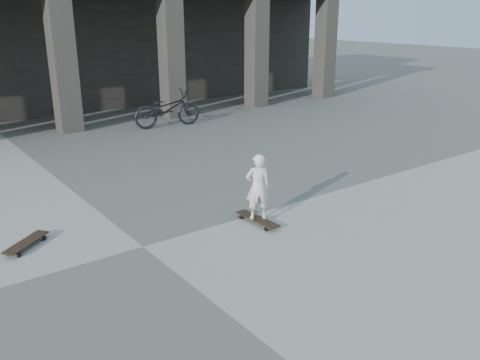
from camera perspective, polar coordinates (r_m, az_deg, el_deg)
ground at (r=8.04m, az=-10.84°, el=-7.36°), size 90.00×90.00×0.00m
longboard at (r=8.69m, az=1.97°, el=-4.45°), size 0.25×0.94×0.09m
skateboard_spare at (r=8.49m, az=-22.88°, el=-6.53°), size 0.81×0.70×0.10m
child at (r=8.48m, az=2.01°, el=-0.78°), size 0.49×0.42×1.14m
bicycle at (r=16.05m, az=-8.18°, el=7.91°), size 2.20×1.02×1.12m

